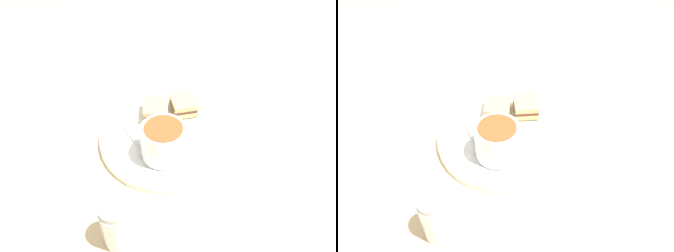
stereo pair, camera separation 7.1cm
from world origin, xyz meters
TOP-DOWN VIEW (x-y plane):
  - ground_plane at (0.00, 0.00)m, footprint 2.40×2.40m
  - plate at (0.00, 0.00)m, footprint 0.30×0.30m
  - soup_bowl at (-0.04, 0.04)m, footprint 0.09×0.09m
  - spoon at (-0.01, 0.07)m, footprint 0.11×0.03m
  - sandwich_half_near at (0.04, -0.08)m, footprint 0.08×0.08m
  - sandwich_half_far at (0.07, -0.01)m, footprint 0.08×0.08m
  - salt_shaker at (-0.15, 0.21)m, footprint 0.05×0.05m

SIDE VIEW (x-z plane):
  - ground_plane at x=0.00m, z-range 0.00..0.00m
  - plate at x=0.00m, z-range 0.00..0.02m
  - spoon at x=-0.01m, z-range 0.02..0.03m
  - sandwich_half_near at x=0.04m, z-range 0.02..0.05m
  - sandwich_half_far at x=0.07m, z-range 0.02..0.05m
  - salt_shaker at x=-0.15m, z-range 0.00..0.10m
  - soup_bowl at x=-0.04m, z-range 0.02..0.09m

